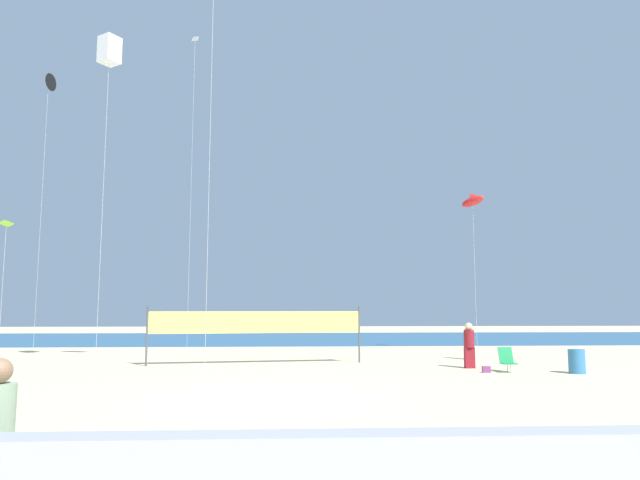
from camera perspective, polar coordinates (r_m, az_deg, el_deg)
name	(u,v)px	position (r m, az deg, el deg)	size (l,w,h in m)	color
ground_plane	(263,400)	(15.28, -5.62, -15.39)	(120.00, 120.00, 0.00)	beige
ocean_band	(280,338)	(45.65, -3.95, -9.62)	(120.00, 20.00, 0.01)	#28608C
toddler_figure	(42,471)	(7.67, -25.71, -19.83)	(0.21, 0.21, 0.90)	navy
beachgoer_olive_shirt	(469,340)	(27.60, 14.45, -9.49)	(0.38, 0.38, 1.65)	#EA7260
beachgoer_maroon_shirt	(469,344)	(23.60, 14.47, -9.86)	(0.40, 0.40, 1.75)	maroon
folding_beach_chair	(507,359)	(22.60, 17.94, -11.09)	(0.52, 0.65, 0.89)	#1E8C4C
trash_barrel	(577,361)	(22.99, 23.96, -10.86)	(0.58, 0.58, 0.85)	teal
volleyball_net	(257,324)	(24.55, -6.24, -8.25)	(8.82, 1.27, 2.40)	#4C4C51
beach_handbag	(486,369)	(22.21, 16.06, -12.15)	(0.29, 0.14, 0.23)	#7A3872
kite_white_box	(110,51)	(26.44, -20.01, 17.11)	(0.97, 0.97, 13.39)	silver
kite_red_inflatable	(473,201)	(33.30, 14.80, 3.69)	(1.28, 1.53, 8.62)	silver
kite_black_delta	(48,83)	(38.89, -25.17, 13.80)	(0.54, 1.08, 16.10)	silver
kite_lime_diamond	(7,224)	(29.96, -28.47, 1.36)	(0.58, 0.59, 6.34)	silver
kite_white_diamond	(194,59)	(38.23, -12.27, 17.03)	(0.53, 0.52, 19.08)	silver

